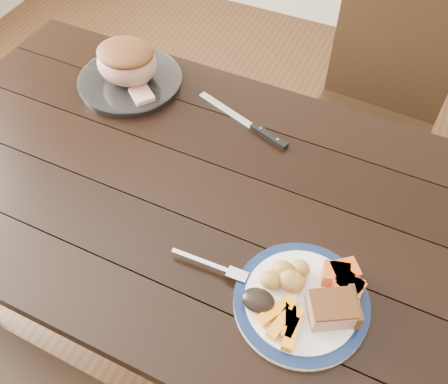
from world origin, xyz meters
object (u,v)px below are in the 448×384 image
at_px(dinner_plate, 301,302).
at_px(fork, 215,266).
at_px(serving_platter, 130,82).
at_px(pork_slice, 332,309).
at_px(dining_table, 200,211).
at_px(roast_joint, 127,63).
at_px(carving_knife, 258,129).
at_px(chair_far, 373,110).

xyz_separation_m(dinner_plate, fork, (-0.20, -0.00, 0.01)).
xyz_separation_m(dinner_plate, serving_platter, (-0.70, 0.47, 0.00)).
distance_m(dinner_plate, pork_slice, 0.07).
distance_m(serving_platter, pork_slice, 0.90).
relative_size(dining_table, roast_joint, 9.01).
bearing_deg(dinner_plate, pork_slice, -4.76).
bearing_deg(carving_knife, dining_table, -83.45).
bearing_deg(chair_far, serving_platter, 37.96).
distance_m(chair_far, pork_slice, 0.97).
bearing_deg(serving_platter, roast_joint, 0.00).
relative_size(fork, carving_knife, 0.58).
bearing_deg(dining_table, serving_platter, 142.67).
distance_m(dining_table, chair_far, 0.81).
xyz_separation_m(dining_table, roast_joint, (-0.36, 0.28, 0.17)).
relative_size(dinner_plate, roast_joint, 1.58).
height_order(fork, carving_knife, fork).
height_order(pork_slice, roast_joint, roast_joint).
bearing_deg(carving_knife, chair_far, 82.02).
height_order(dining_table, roast_joint, roast_joint).
bearing_deg(carving_knife, dinner_plate, -38.43).
relative_size(serving_platter, roast_joint, 1.67).
bearing_deg(fork, roast_joint, 135.35).
relative_size(pork_slice, fork, 0.52).
height_order(dining_table, carving_knife, carving_knife).
distance_m(fork, roast_joint, 0.69).
height_order(dining_table, dinner_plate, dinner_plate).
distance_m(dining_table, fork, 0.26).
distance_m(serving_platter, carving_knife, 0.42).
bearing_deg(roast_joint, dinner_plate, -33.78).
distance_m(dining_table, pork_slice, 0.46).
relative_size(roast_joint, carving_knife, 0.58).
bearing_deg(chair_far, dining_table, 70.86).
distance_m(chair_far, dinner_plate, 0.96).
bearing_deg(pork_slice, serving_platter, 148.18).
bearing_deg(dinner_plate, fork, -178.90).
bearing_deg(dining_table, roast_joint, 142.67).
xyz_separation_m(dinner_plate, carving_knife, (-0.28, 0.44, -0.00)).
bearing_deg(fork, chair_far, 78.11).
height_order(pork_slice, carving_knife, pork_slice).
bearing_deg(roast_joint, fork, -43.18).
xyz_separation_m(chair_far, dinner_plate, (0.03, -0.93, 0.23)).
xyz_separation_m(serving_platter, fork, (0.50, -0.47, 0.01)).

